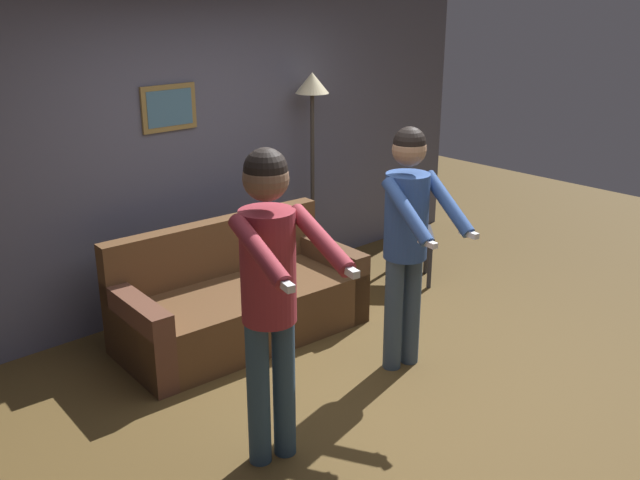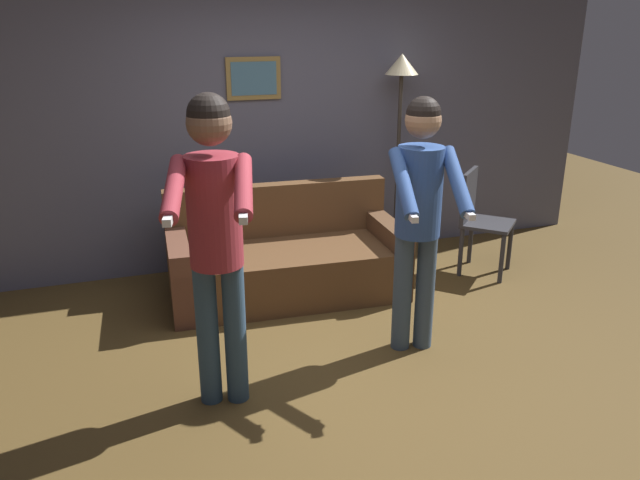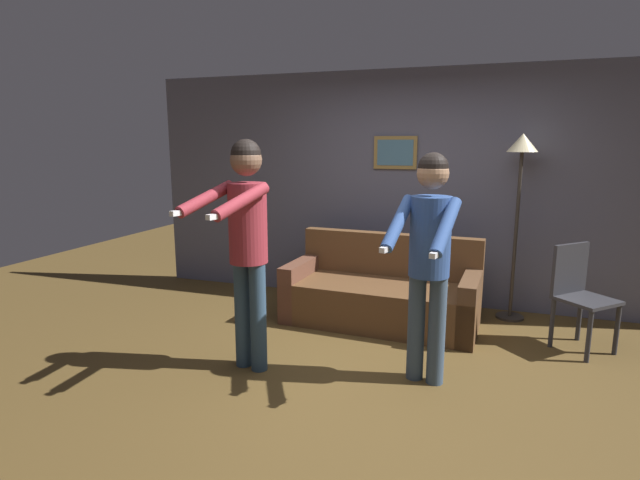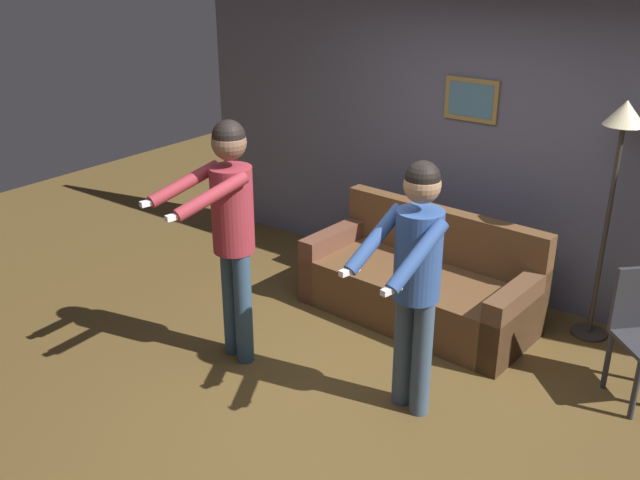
% 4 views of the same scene
% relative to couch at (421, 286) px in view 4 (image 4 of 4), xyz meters
% --- Properties ---
extents(ground_plane, '(12.00, 12.00, 0.00)m').
position_rel_couch_xyz_m(ground_plane, '(0.20, -1.21, -0.28)').
color(ground_plane, brown).
extents(back_wall_assembly, '(6.40, 0.09, 2.60)m').
position_rel_couch_xyz_m(back_wall_assembly, '(0.20, 0.82, 1.02)').
color(back_wall_assembly, '#55566B').
rests_on(back_wall_assembly, ground_plane).
extents(couch, '(1.95, 0.96, 0.87)m').
position_rel_couch_xyz_m(couch, '(0.00, 0.00, 0.00)').
color(couch, brown).
rests_on(couch, ground_plane).
extents(torchiere_lamp, '(0.30, 0.30, 1.90)m').
position_rel_couch_xyz_m(torchiere_lamp, '(1.26, 0.54, 1.26)').
color(torchiere_lamp, '#332D28').
rests_on(torchiere_lamp, ground_plane).
extents(person_standing_left, '(0.54, 0.78, 1.83)m').
position_rel_couch_xyz_m(person_standing_left, '(-0.79, -1.40, 0.85)').
color(person_standing_left, '#2D475F').
rests_on(person_standing_left, ground_plane).
extents(person_standing_right, '(0.51, 0.68, 1.74)m').
position_rel_couch_xyz_m(person_standing_right, '(0.58, -1.18, 0.78)').
color(person_standing_right, '#3B4F65').
rests_on(person_standing_right, ground_plane).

